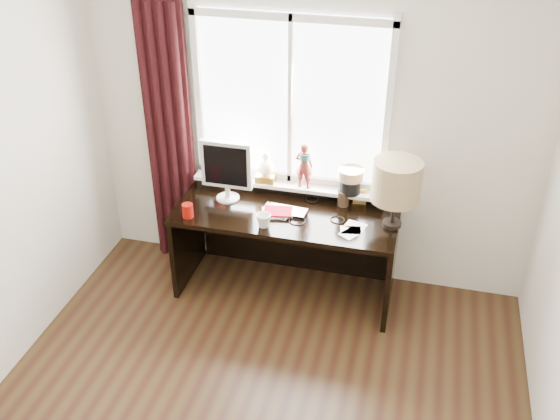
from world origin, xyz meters
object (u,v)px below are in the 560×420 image
(table_lamp, at_px, (396,182))
(mug, at_px, (264,220))
(red_cup, at_px, (188,211))
(desk, at_px, (289,232))
(monitor, at_px, (226,167))
(laptop, at_px, (285,211))

(table_lamp, bearing_deg, mug, -165.02)
(red_cup, bearing_deg, mug, 1.11)
(desk, bearing_deg, monitor, -178.20)
(desk, distance_m, monitor, 0.72)
(mug, height_order, red_cup, same)
(table_lamp, bearing_deg, red_cup, -170.33)
(desk, distance_m, table_lamp, 1.01)
(mug, bearing_deg, table_lamp, 14.98)
(laptop, relative_size, mug, 3.04)
(monitor, bearing_deg, laptop, -9.78)
(mug, distance_m, red_cup, 0.58)
(mug, bearing_deg, monitor, 140.26)
(red_cup, xyz_separation_m, table_lamp, (1.49, 0.25, 0.31))
(mug, distance_m, desk, 0.46)
(table_lamp, bearing_deg, laptop, -179.24)
(desk, height_order, monitor, monitor)
(mug, relative_size, desk, 0.06)
(mug, height_order, monitor, monitor)
(laptop, relative_size, red_cup, 3.04)
(red_cup, distance_m, table_lamp, 1.54)
(desk, xyz_separation_m, table_lamp, (0.80, -0.09, 0.61))
(mug, xyz_separation_m, red_cup, (-0.58, -0.01, -0.00))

